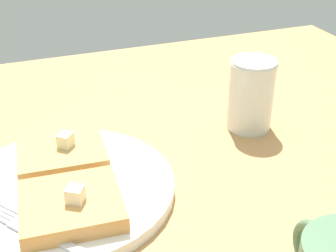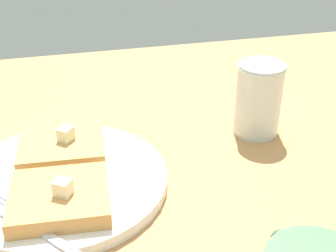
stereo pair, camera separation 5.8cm
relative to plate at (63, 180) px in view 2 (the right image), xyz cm
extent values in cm
cube|color=tan|center=(-9.13, -11.47, -2.03)|extent=(106.00, 106.00, 2.43)
cylinder|color=white|center=(0.00, 0.00, -0.11)|extent=(24.57, 24.57, 1.40)
torus|color=brown|center=(0.00, 0.00, 0.19)|extent=(24.57, 24.57, 0.80)
cube|color=tan|center=(-5.27, 0.35, 1.53)|extent=(10.17, 10.98, 1.88)
cube|color=tan|center=(5.27, -0.35, 1.53)|extent=(10.17, 10.98, 1.88)
cube|color=#F3EBC8|center=(-5.97, -0.10, 3.33)|extent=(2.22, 2.28, 1.71)
cube|color=beige|center=(4.94, -0.98, 3.33)|extent=(2.31, 2.29, 1.71)
cube|color=silver|center=(-10.67, 1.22, 0.77)|extent=(8.45, 6.84, 0.36)
cube|color=silver|center=(-5.62, 5.15, 0.77)|extent=(3.56, 3.45, 0.36)
cube|color=silver|center=(-2.74, 6.33, 0.77)|extent=(2.72, 2.21, 0.36)
cylinder|color=#421D0D|center=(6.59, -27.04, 2.93)|extent=(5.77, 5.77, 7.49)
cylinder|color=silver|center=(6.59, -27.04, 4.28)|extent=(6.27, 6.27, 10.17)
torus|color=silver|center=(6.59, -27.04, 8.91)|extent=(6.52, 6.52, 0.50)
camera|label=1|loc=(-44.31, 4.16, 32.49)|focal=50.00mm
camera|label=2|loc=(-46.02, -1.41, 32.49)|focal=50.00mm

